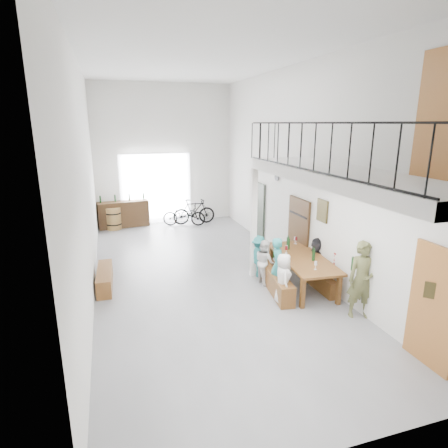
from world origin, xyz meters
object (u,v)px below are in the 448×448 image
object	(u,v)px
serving_counter	(124,214)
oak_barrel	(114,218)
host_standing	(362,280)
side_bench	(105,278)
tasting_table	(302,260)
bicycle_near	(184,215)
bench_inner	(275,280)

from	to	relation	value
serving_counter	oak_barrel	bearing A→B (deg)	-154.20
oak_barrel	serving_counter	bearing A→B (deg)	32.74
host_standing	side_bench	bearing A→B (deg)	166.36
tasting_table	bicycle_near	world-z (taller)	bicycle_near
side_bench	host_standing	size ratio (longest dim) A/B	0.95
oak_barrel	bicycle_near	size ratio (longest dim) A/B	0.51
bench_inner	bicycle_near	xyz separation A→B (m)	(-0.94, 6.53, 0.20)
side_bench	host_standing	xyz separation A→B (m)	(5.14, -3.17, 0.61)
side_bench	oak_barrel	xyz separation A→B (m)	(0.36, 5.42, 0.20)
oak_barrel	bicycle_near	world-z (taller)	bicycle_near
serving_counter	host_standing	distance (m)	9.88
tasting_table	serving_counter	bearing A→B (deg)	124.59
oak_barrel	bicycle_near	xyz separation A→B (m)	(2.70, -0.30, 0.02)
bench_inner	serving_counter	distance (m)	7.80
oak_barrel	serving_counter	world-z (taller)	serving_counter
bicycle_near	side_bench	bearing A→B (deg)	166.10
bench_inner	host_standing	xyz separation A→B (m)	(1.15, -1.76, 0.59)
oak_barrel	host_standing	size ratio (longest dim) A/B	0.51
bench_inner	host_standing	bearing A→B (deg)	-48.49
bench_inner	side_bench	world-z (taller)	bench_inner
tasting_table	host_standing	distance (m)	1.78
host_standing	bicycle_near	distance (m)	8.56
side_bench	oak_barrel	distance (m)	5.44
oak_barrel	host_standing	xyz separation A→B (m)	(4.78, -8.59, 0.41)
side_bench	bicycle_near	bearing A→B (deg)	59.15
serving_counter	host_standing	size ratio (longest dim) A/B	1.16
tasting_table	side_bench	bearing A→B (deg)	168.46
bicycle_near	bench_inner	bearing A→B (deg)	-154.90
tasting_table	bench_inner	bearing A→B (deg)	-177.24
bench_inner	serving_counter	bearing A→B (deg)	122.94
serving_counter	tasting_table	bearing A→B (deg)	-67.92
tasting_table	side_bench	world-z (taller)	tasting_table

